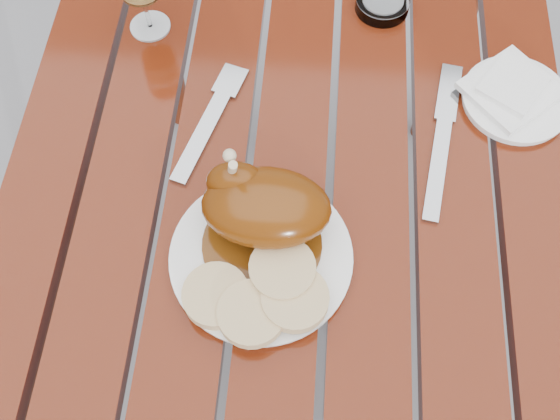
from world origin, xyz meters
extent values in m
plane|color=slate|center=(0.00, 0.00, 0.00)|extent=(60.00, 60.00, 0.00)
cube|color=#65220C|center=(0.00, 0.00, 0.38)|extent=(0.80, 1.20, 0.75)
cylinder|color=white|center=(-0.03, -0.19, 0.76)|extent=(0.30, 0.30, 0.02)
cylinder|color=#542A09|center=(-0.03, -0.17, 0.77)|extent=(0.16, 0.16, 0.00)
ellipsoid|color=#743408|center=(-0.02, -0.14, 0.81)|extent=(0.17, 0.11, 0.08)
ellipsoid|color=#743408|center=(-0.06, -0.12, 0.82)|extent=(0.08, 0.05, 0.06)
cylinder|color=#C6B28C|center=(-0.07, -0.11, 0.84)|extent=(0.02, 0.04, 0.09)
cylinder|color=#D0B37E|center=(-0.08, -0.25, 0.77)|extent=(0.08, 0.08, 0.02)
cylinder|color=#D0B37E|center=(-0.03, -0.27, 0.78)|extent=(0.08, 0.08, 0.02)
cylinder|color=#D0B37E|center=(0.02, -0.25, 0.78)|extent=(0.08, 0.08, 0.02)
cylinder|color=#D0B37E|center=(0.00, -0.21, 0.79)|extent=(0.08, 0.08, 0.02)
cylinder|color=white|center=(0.33, 0.09, 0.76)|extent=(0.17, 0.17, 0.01)
cube|color=white|center=(0.32, 0.10, 0.77)|extent=(0.17, 0.16, 0.01)
cylinder|color=#B2B7BC|center=(0.13, 0.27, 0.76)|extent=(0.09, 0.09, 0.02)
cube|color=gray|center=(-0.13, 0.01, 0.75)|extent=(0.08, 0.20, 0.01)
cube|color=gray|center=(0.21, 0.00, 0.75)|extent=(0.06, 0.23, 0.01)
camera|label=1|loc=(0.02, -0.50, 1.51)|focal=40.00mm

